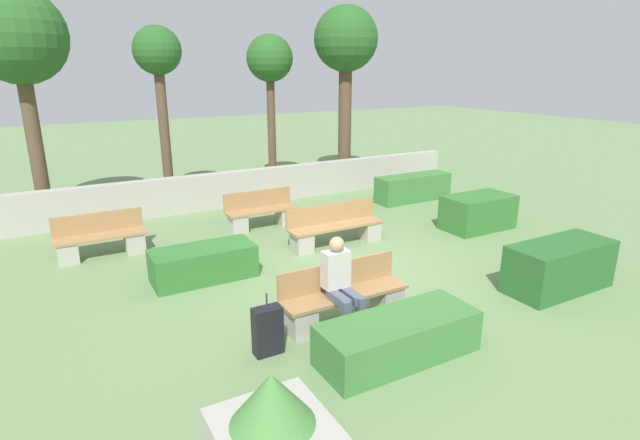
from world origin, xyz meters
The scene contains 18 objects.
ground_plane centered at (0.00, 0.00, 0.00)m, with size 60.00×60.00×0.00m, color #6B8956.
perimeter_wall centered at (0.00, 5.34, 0.46)m, with size 13.56×0.30×0.93m.
bench_front centered at (-1.00, -1.47, 0.33)m, with size 1.95×0.48×0.84m.
bench_left_side centered at (-0.32, 3.21, 0.31)m, with size 1.65×0.49×0.84m.
bench_right_side centered at (-3.77, 3.04, 0.31)m, with size 1.67×0.49×0.84m.
bench_back centered at (0.57, 1.37, 0.33)m, with size 2.10×0.48×0.84m.
person_seated_man centered at (-1.16, -1.61, 0.73)m, with size 0.38×0.64×1.32m.
hedge_block_near_left centered at (4.31, 3.43, 0.36)m, with size 2.19×0.66×0.72m.
hedge_block_near_right centered at (-2.35, 1.00, 0.29)m, with size 1.76×0.78×0.58m.
hedge_block_mid_left centered at (2.67, -2.31, 0.40)m, with size 1.88×0.80×0.81m.
hedge_block_mid_right centered at (3.97, 0.72, 0.39)m, with size 1.61×0.90×0.77m.
hedge_block_far_left centered at (-0.93, -2.65, 0.28)m, with size 2.11×0.81×0.55m.
planter_corner_left centered at (-3.15, -3.75, 0.49)m, with size 0.98×0.98×1.13m.
suitcase centered at (-2.34, -1.76, 0.33)m, with size 0.37×0.20×0.85m.
tree_leftmost centered at (-4.64, 6.44, 4.13)m, with size 2.14×2.14×5.30m.
tree_center_left centered at (-1.58, 6.76, 3.72)m, with size 1.24×1.24×4.59m.
tree_center_right centered at (1.70, 7.08, 3.66)m, with size 1.37×1.37×4.50m.
tree_rightmost centered at (4.02, 6.57, 4.19)m, with size 1.96×1.96×5.37m.
Camera 1 is at (-4.55, -7.05, 3.56)m, focal length 28.00 mm.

